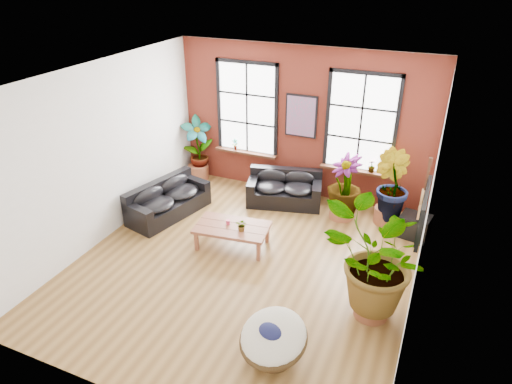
# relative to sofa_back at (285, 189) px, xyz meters

# --- Properties ---
(room) EXTENTS (6.04, 6.54, 3.54)m
(room) POSITION_rel_sofa_back_xyz_m (0.13, -2.45, 1.40)
(room) COLOR brown
(room) RESTS_ON ground
(sofa_back) EXTENTS (1.83, 1.21, 0.77)m
(sofa_back) POSITION_rel_sofa_back_xyz_m (0.00, 0.00, 0.00)
(sofa_back) COLOR black
(sofa_back) RESTS_ON ground
(sofa_left) EXTENTS (1.23, 2.04, 0.75)m
(sofa_left) POSITION_rel_sofa_back_xyz_m (-2.22, -1.54, -0.01)
(sofa_left) COLOR black
(sofa_left) RESTS_ON ground
(coffee_table) EXTENTS (1.52, 0.99, 0.55)m
(coffee_table) POSITION_rel_sofa_back_xyz_m (-0.33, -2.11, 0.06)
(coffee_table) COLOR brown
(coffee_table) RESTS_ON ground
(papasan_chair) EXTENTS (1.24, 1.24, 0.74)m
(papasan_chair) POSITION_rel_sofa_back_xyz_m (1.46, -4.48, 0.03)
(papasan_chair) COLOR #402D17
(papasan_chair) RESTS_ON ground
(poster) EXTENTS (0.74, 0.06, 0.98)m
(poster) POSITION_rel_sofa_back_xyz_m (0.13, 0.59, 1.60)
(poster) COLOR black
(poster) RESTS_ON room
(tv_wall_unit) EXTENTS (0.13, 1.86, 1.20)m
(tv_wall_unit) POSITION_rel_sofa_back_xyz_m (3.06, -2.00, 1.19)
(tv_wall_unit) COLOR black
(tv_wall_unit) RESTS_ON room
(media_box) EXTENTS (0.65, 0.57, 0.48)m
(media_box) POSITION_rel_sofa_back_xyz_m (2.95, -0.32, -0.11)
(media_box) COLOR black
(media_box) RESTS_ON ground
(pot_back_left) EXTENTS (0.64, 0.64, 0.38)m
(pot_back_left) POSITION_rel_sofa_back_xyz_m (-2.50, 0.35, -0.16)
(pot_back_left) COLOR brown
(pot_back_left) RESTS_ON ground
(pot_back_right) EXTENTS (0.50, 0.50, 0.36)m
(pot_back_right) POSITION_rel_sofa_back_xyz_m (2.32, 0.00, -0.17)
(pot_back_right) COLOR brown
(pot_back_right) RESTS_ON ground
(pot_right_wall) EXTENTS (0.71, 0.71, 0.41)m
(pot_right_wall) POSITION_rel_sofa_back_xyz_m (2.59, -3.01, -0.15)
(pot_right_wall) COLOR brown
(pot_right_wall) RESTS_ON ground
(pot_mid) EXTENTS (0.69, 0.69, 0.38)m
(pot_mid) POSITION_rel_sofa_back_xyz_m (1.39, -0.15, -0.16)
(pot_mid) COLOR brown
(pot_mid) RESTS_ON ground
(floor_plant_back_left) EXTENTS (0.95, 0.92, 1.51)m
(floor_plant_back_left) POSITION_rel_sofa_back_xyz_m (-2.49, 0.37, 0.55)
(floor_plant_back_left) COLOR #124413
(floor_plant_back_left) RESTS_ON ground
(floor_plant_back_right) EXTENTS (1.06, 1.04, 1.50)m
(floor_plant_back_right) POSITION_rel_sofa_back_xyz_m (2.33, 0.03, 0.55)
(floor_plant_back_right) COLOR #124413
(floor_plant_back_right) RESTS_ON ground
(floor_plant_right_wall) EXTENTS (2.07, 2.02, 1.74)m
(floor_plant_right_wall) POSITION_rel_sofa_back_xyz_m (2.55, -3.05, 0.68)
(floor_plant_right_wall) COLOR #124413
(floor_plant_right_wall) RESTS_ON ground
(floor_plant_mid) EXTENTS (1.06, 1.06, 1.34)m
(floor_plant_mid) POSITION_rel_sofa_back_xyz_m (1.41, -0.14, 0.46)
(floor_plant_mid) COLOR #124413
(floor_plant_mid) RESTS_ON ground
(table_plant) EXTENTS (0.23, 0.20, 0.25)m
(table_plant) POSITION_rel_sofa_back_xyz_m (-0.08, -2.19, 0.23)
(table_plant) COLOR #124413
(table_plant) RESTS_ON coffee_table
(sill_plant_left) EXTENTS (0.17, 0.17, 0.27)m
(sill_plant_left) POSITION_rel_sofa_back_xyz_m (-1.52, 0.54, 0.69)
(sill_plant_left) COLOR #124413
(sill_plant_left) RESTS_ON room
(sill_plant_right) EXTENTS (0.19, 0.19, 0.27)m
(sill_plant_right) POSITION_rel_sofa_back_xyz_m (1.83, 0.54, 0.69)
(sill_plant_right) COLOR #124413
(sill_plant_right) RESTS_ON room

